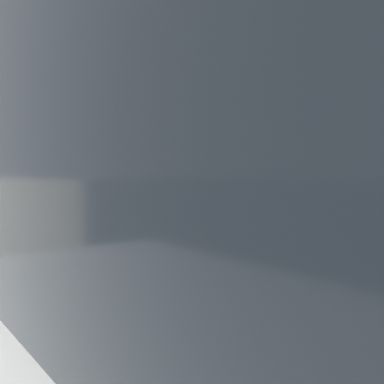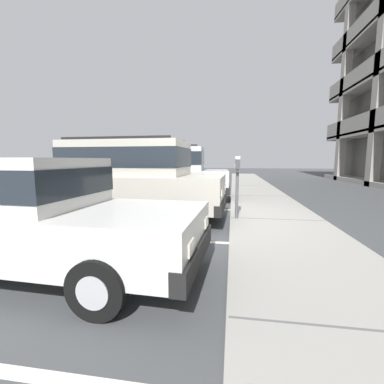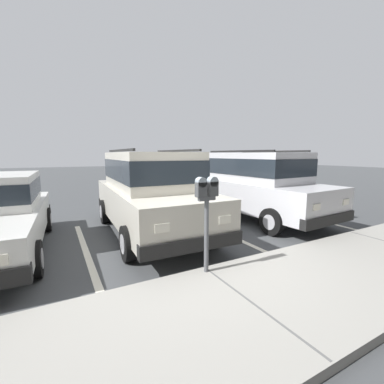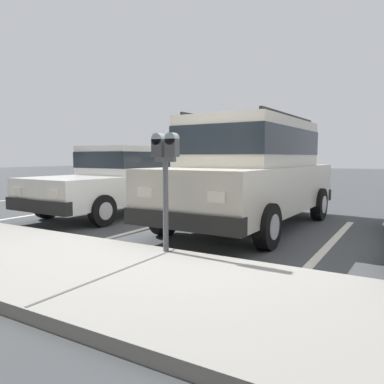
# 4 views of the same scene
# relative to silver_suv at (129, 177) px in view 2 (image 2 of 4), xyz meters

# --- Properties ---
(ground_plane) EXTENTS (80.00, 80.00, 0.10)m
(ground_plane) POSITION_rel_silver_suv_xyz_m (0.01, 2.35, -1.14)
(ground_plane) COLOR #444749
(sidewalk) EXTENTS (40.00, 2.20, 0.12)m
(sidewalk) POSITION_rel_silver_suv_xyz_m (0.01, 3.65, -1.03)
(sidewalk) COLOR #9E9B93
(sidewalk) RESTS_ON ground_plane
(parking_stall_lines) EXTENTS (12.70, 4.80, 0.01)m
(parking_stall_lines) POSITION_rel_silver_suv_xyz_m (1.58, 0.95, -1.08)
(parking_stall_lines) COLOR silver
(parking_stall_lines) RESTS_ON ground_plane
(silver_suv) EXTENTS (2.13, 4.84, 2.03)m
(silver_suv) POSITION_rel_silver_suv_xyz_m (0.00, 0.00, 0.00)
(silver_suv) COLOR beige
(silver_suv) RESTS_ON ground_plane
(red_sedan) EXTENTS (2.19, 4.87, 2.03)m
(red_sedan) POSITION_rel_silver_suv_xyz_m (-3.29, 0.06, 0.00)
(red_sedan) COLOR silver
(red_sedan) RESTS_ON ground_plane
(dark_hatchback) EXTENTS (1.97, 4.55, 1.54)m
(dark_hatchback) POSITION_rel_silver_suv_xyz_m (3.15, -0.11, -0.27)
(dark_hatchback) COLOR silver
(dark_hatchback) RESTS_ON ground_plane
(parking_meter_near) EXTENTS (0.35, 0.12, 1.48)m
(parking_meter_near) POSITION_rel_silver_suv_xyz_m (0.06, 2.70, 0.13)
(parking_meter_near) COLOR #595B60
(parking_meter_near) RESTS_ON sidewalk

